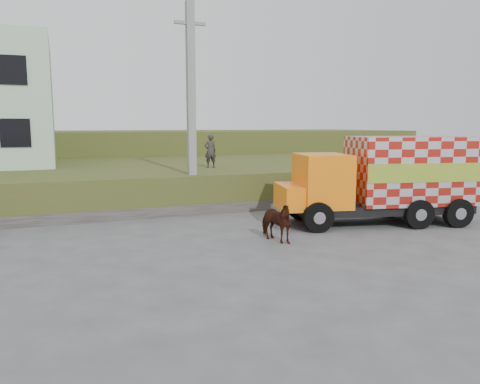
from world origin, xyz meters
name	(u,v)px	position (x,y,z in m)	size (l,w,h in m)	color
ground	(263,236)	(0.00, 0.00, 0.00)	(120.00, 120.00, 0.00)	#474749
embankment	(183,178)	(0.00, 10.00, 0.75)	(40.00, 12.00, 1.50)	#38521B
embankment_far	(143,151)	(0.00, 22.00, 1.50)	(40.00, 12.00, 3.00)	#38521B
retaining_strip	(170,211)	(-2.00, 4.20, 0.20)	(16.00, 0.50, 0.40)	#595651
utility_pole	(191,108)	(-1.00, 4.60, 4.08)	(1.20, 0.30, 8.00)	gray
cargo_truck	(385,179)	(4.76, 0.25, 1.56)	(7.10, 3.56, 3.03)	black
cow	(275,222)	(0.03, -0.78, 0.60)	(0.65, 1.43, 1.20)	black
pedestrian	(210,151)	(0.62, 7.34, 2.26)	(0.55, 0.36, 1.52)	#2F2B29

